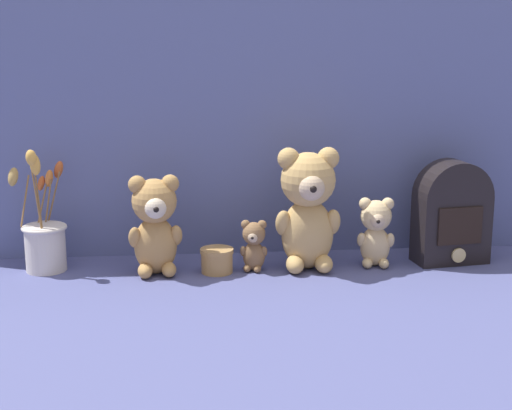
% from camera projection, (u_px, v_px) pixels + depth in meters
% --- Properties ---
extents(ground_plane, '(4.00, 4.00, 0.00)m').
position_uv_depth(ground_plane, '(257.00, 270.00, 1.97)').
color(ground_plane, '#4C5184').
extents(backdrop_wall, '(1.65, 0.02, 0.74)m').
position_uv_depth(backdrop_wall, '(251.00, 115.00, 2.05)').
color(backdrop_wall, slate).
rests_on(backdrop_wall, ground).
extents(teddy_bear_large, '(0.16, 0.16, 0.31)m').
position_uv_depth(teddy_bear_large, '(308.00, 206.00, 1.95)').
color(teddy_bear_large, tan).
rests_on(teddy_bear_large, ground).
extents(teddy_bear_medium, '(0.14, 0.13, 0.25)m').
position_uv_depth(teddy_bear_medium, '(155.00, 223.00, 1.92)').
color(teddy_bear_medium, tan).
rests_on(teddy_bear_medium, ground).
extents(teddy_bear_small, '(0.10, 0.09, 0.18)m').
position_uv_depth(teddy_bear_small, '(376.00, 231.00, 1.99)').
color(teddy_bear_small, '#DBBC84').
rests_on(teddy_bear_small, ground).
extents(teddy_bear_tiny, '(0.07, 0.07, 0.13)m').
position_uv_depth(teddy_bear_tiny, '(254.00, 244.00, 1.96)').
color(teddy_bear_tiny, olive).
rests_on(teddy_bear_tiny, ground).
extents(flower_vase, '(0.15, 0.13, 0.31)m').
position_uv_depth(flower_vase, '(44.00, 238.00, 1.96)').
color(flower_vase, silver).
rests_on(flower_vase, ground).
extents(vintage_radio, '(0.20, 0.12, 0.27)m').
position_uv_depth(vintage_radio, '(452.00, 213.00, 2.02)').
color(vintage_radio, black).
rests_on(vintage_radio, ground).
extents(decorative_tin_tall, '(0.08, 0.08, 0.06)m').
position_uv_depth(decorative_tin_tall, '(217.00, 260.00, 1.95)').
color(decorative_tin_tall, tan).
rests_on(decorative_tin_tall, ground).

